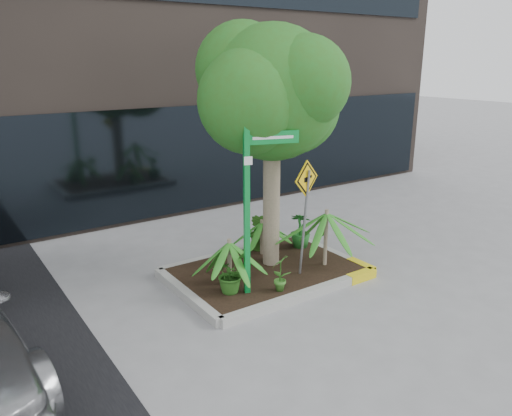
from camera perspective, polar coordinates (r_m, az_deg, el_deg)
ground at (r=8.79m, az=1.20°, el=-8.75°), size 80.00×80.00×0.00m
planter at (r=9.08m, az=1.39°, el=-7.20°), size 3.35×2.36×0.15m
tree at (r=8.60m, az=1.82°, el=12.98°), size 2.94×2.61×4.41m
palm_front at (r=8.97m, az=8.09°, el=-0.58°), size 1.19×1.19×1.32m
palm_left at (r=8.19m, az=-3.08°, el=-3.92°), size 0.90×0.90×1.00m
palm_back at (r=9.49m, az=0.68°, el=-1.63°), size 0.78×0.78×0.86m
shrub_a at (r=8.10m, az=-3.03°, el=-7.46°), size 0.80×0.80×0.64m
shrub_b at (r=9.99m, az=5.12°, el=-2.51°), size 0.56×0.56×0.71m
shrub_c at (r=8.13m, az=2.80°, el=-7.33°), size 0.43×0.43×0.64m
shrub_d at (r=9.74m, az=0.44°, el=-2.73°), size 0.49×0.49×0.78m
street_sign_post at (r=7.67m, az=-0.78°, el=2.27°), size 0.86×1.06×3.02m
cattle_sign at (r=8.38m, az=5.69°, el=1.06°), size 0.61×0.20×2.04m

